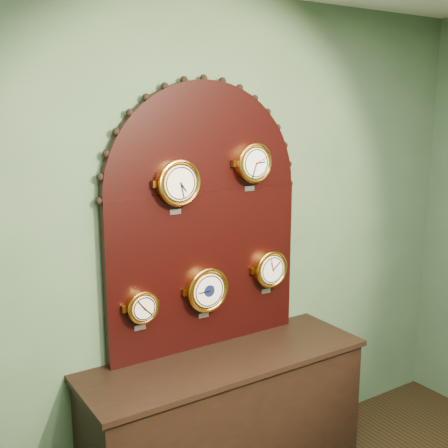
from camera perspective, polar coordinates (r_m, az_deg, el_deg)
wall_back at (r=3.20m, az=-2.43°, el=-2.37°), size 4.00×0.00×4.00m
shop_counter at (r=3.39m, az=0.20°, el=-20.00°), size 1.60×0.50×0.80m
display_board at (r=3.11m, az=-2.00°, el=1.47°), size 1.26×0.06×1.53m
roman_clock at (r=2.93m, az=-4.73°, el=4.23°), size 0.25×0.08×0.30m
arabic_clock at (r=3.17m, az=2.98°, el=6.25°), size 0.23×0.08×0.28m
hygrometer at (r=2.99m, az=-8.39°, el=-8.34°), size 0.18×0.08×0.23m
barometer at (r=3.15m, az=-1.81°, el=-6.68°), size 0.26×0.08×0.31m
tide_clock at (r=3.38m, az=4.67°, el=-4.57°), size 0.23×0.08×0.28m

